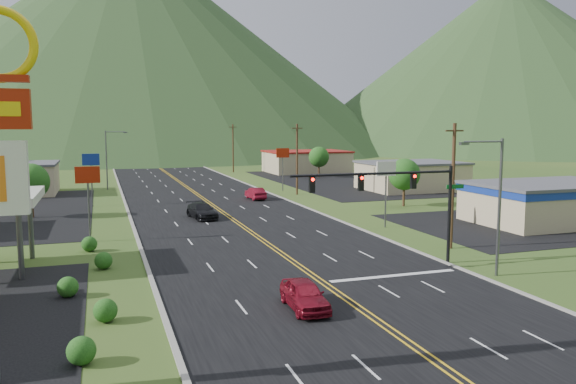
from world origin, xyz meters
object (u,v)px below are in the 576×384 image
object	(u,v)px
streetlight_east	(496,198)
streetlight_west	(109,156)
car_dark_mid	(202,211)
traffic_signal	(400,191)
car_red_far	(255,194)
car_red_near	(305,295)

from	to	relation	value
streetlight_east	streetlight_west	size ratio (longest dim) A/B	1.00
streetlight_west	streetlight_east	bearing A→B (deg)	-69.14
streetlight_east	car_dark_mid	xyz separation A→B (m)	(-14.12, 28.69, -4.39)
traffic_signal	streetlight_east	distance (m)	6.17
streetlight_east	car_red_far	size ratio (longest dim) A/B	1.91
car_dark_mid	car_red_far	distance (m)	16.08
streetlight_west	traffic_signal	bearing A→B (deg)	-72.03
streetlight_east	car_red_far	world-z (taller)	streetlight_east
car_red_far	streetlight_east	bearing A→B (deg)	94.00
traffic_signal	car_red_near	world-z (taller)	traffic_signal
traffic_signal	car_dark_mid	bearing A→B (deg)	110.89
streetlight_west	car_dark_mid	xyz separation A→B (m)	(8.74, -31.31, -4.39)
streetlight_east	car_dark_mid	distance (m)	32.27
traffic_signal	car_red_near	size ratio (longest dim) A/B	2.88
streetlight_east	streetlight_west	world-z (taller)	same
car_dark_mid	streetlight_east	bearing A→B (deg)	-71.71
streetlight_east	car_dark_mid	size ratio (longest dim) A/B	1.65
traffic_signal	streetlight_west	distance (m)	58.88
streetlight_west	car_red_near	world-z (taller)	streetlight_west
streetlight_west	car_red_near	size ratio (longest dim) A/B	1.98
traffic_signal	car_dark_mid	xyz separation A→B (m)	(-9.42, 24.69, -4.54)
streetlight_east	streetlight_west	distance (m)	64.21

